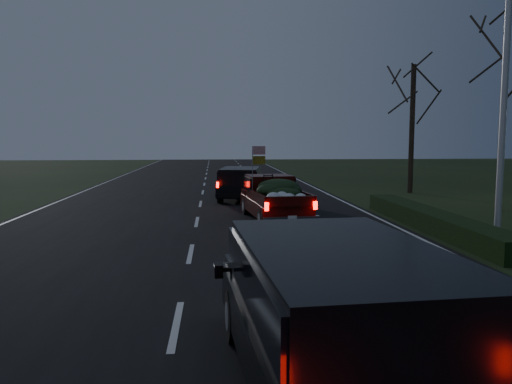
{
  "coord_description": "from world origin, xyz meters",
  "views": [
    {
      "loc": [
        0.62,
        -12.77,
        2.97
      ],
      "look_at": [
        1.95,
        2.89,
        1.3
      ],
      "focal_mm": 35.0,
      "sensor_mm": 36.0,
      "label": 1
    }
  ],
  "objects_px": {
    "light_pole": "(506,56)",
    "pickup_truck": "(274,196)",
    "rear_suv": "(338,305)",
    "lead_suv": "(240,180)"
  },
  "relations": [
    {
      "from": "light_pole",
      "to": "pickup_truck",
      "type": "height_order",
      "value": "light_pole"
    },
    {
      "from": "light_pole",
      "to": "pickup_truck",
      "type": "xyz_separation_m",
      "value": [
        -6.68,
        3.23,
        -4.57
      ]
    },
    {
      "from": "lead_suv",
      "to": "rear_suv",
      "type": "height_order",
      "value": "rear_suv"
    },
    {
      "from": "light_pole",
      "to": "lead_suv",
      "type": "xyz_separation_m",
      "value": [
        -7.58,
        9.45,
        -4.51
      ]
    },
    {
      "from": "light_pole",
      "to": "pickup_truck",
      "type": "relative_size",
      "value": 1.91
    },
    {
      "from": "pickup_truck",
      "to": "lead_suv",
      "type": "bearing_deg",
      "value": 92.13
    },
    {
      "from": "pickup_truck",
      "to": "lead_suv",
      "type": "height_order",
      "value": "pickup_truck"
    },
    {
      "from": "light_pole",
      "to": "rear_suv",
      "type": "bearing_deg",
      "value": -128.51
    },
    {
      "from": "pickup_truck",
      "to": "lead_suv",
      "type": "relative_size",
      "value": 1.02
    },
    {
      "from": "rear_suv",
      "to": "light_pole",
      "type": "bearing_deg",
      "value": 47.46
    }
  ]
}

